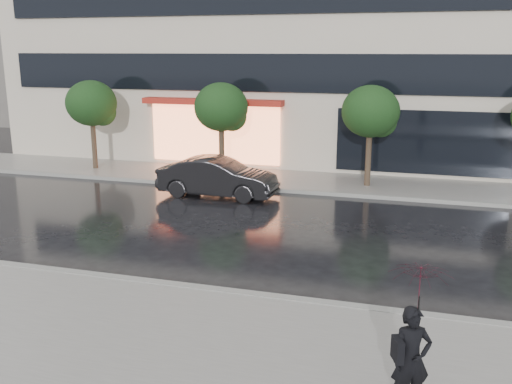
% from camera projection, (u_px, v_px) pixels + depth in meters
% --- Properties ---
extents(ground, '(120.00, 120.00, 0.00)m').
position_uv_depth(ground, '(201.00, 274.00, 13.78)').
color(ground, black).
rests_on(ground, ground).
extents(sidewalk_near, '(60.00, 4.50, 0.12)m').
position_uv_depth(sidewalk_near, '(137.00, 334.00, 10.74)').
color(sidewalk_near, slate).
rests_on(sidewalk_near, ground).
extents(sidewalk_far, '(60.00, 3.50, 0.12)m').
position_uv_depth(sidewalk_far, '(293.00, 181.00, 23.31)').
color(sidewalk_far, slate).
rests_on(sidewalk_far, ground).
extents(curb_near, '(60.00, 0.25, 0.14)m').
position_uv_depth(curb_near, '(184.00, 287.00, 12.83)').
color(curb_near, gray).
rests_on(curb_near, ground).
extents(curb_far, '(60.00, 0.25, 0.14)m').
position_uv_depth(curb_far, '(283.00, 190.00, 21.68)').
color(curb_far, gray).
rests_on(curb_far, ground).
extents(tree_far_west, '(2.20, 2.20, 3.99)m').
position_uv_depth(tree_far_west, '(93.00, 105.00, 24.83)').
color(tree_far_west, '#33261C').
rests_on(tree_far_west, ground).
extents(tree_mid_west, '(2.20, 2.20, 3.99)m').
position_uv_depth(tree_mid_west, '(223.00, 109.00, 23.20)').
color(tree_mid_west, '#33261C').
rests_on(tree_mid_west, ground).
extents(tree_mid_east, '(2.20, 2.20, 3.99)m').
position_uv_depth(tree_mid_east, '(372.00, 113.00, 21.58)').
color(tree_mid_east, '#33261C').
rests_on(tree_mid_east, ground).
extents(parked_car, '(4.40, 1.63, 1.44)m').
position_uv_depth(parked_car, '(218.00, 177.00, 20.88)').
color(parked_car, black).
rests_on(parked_car, ground).
extents(pedestrian_with_umbrella, '(1.16, 1.17, 2.25)m').
position_uv_depth(pedestrian_with_umbrella, '(417.00, 317.00, 8.10)').
color(pedestrian_with_umbrella, black).
rests_on(pedestrian_with_umbrella, sidewalk_near).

